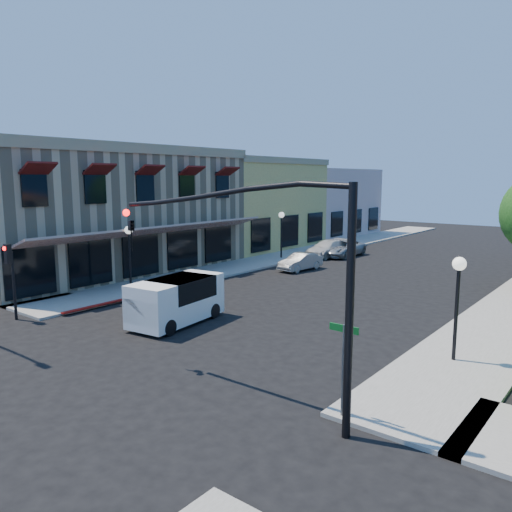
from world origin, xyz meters
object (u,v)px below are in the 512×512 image
Objects in this scene: lamppost_left_far at (281,223)px; parked_car_a at (176,292)px; white_van at (176,298)px; lamppost_left_near at (129,241)px; parked_car_b at (300,262)px; street_name_sign at (343,356)px; lamppost_right_near at (458,282)px; secondary_signal at (10,267)px; signal_mast_arm at (274,258)px; parked_car_c at (328,249)px; parked_car_d at (342,248)px.

lamppost_left_far reaches higher than parked_car_a.
white_van reaches higher than parked_car_a.
parked_car_b is at bearing 71.41° from lamppost_left_near.
lamppost_right_near is (1.00, 5.80, 1.04)m from street_name_sign.
parked_car_a is 0.94× the size of parked_car_b.
secondary_signal is 15.53m from street_name_sign.
signal_mast_arm is at bearing -52.60° from parked_car_b.
parked_car_a is at bearing -179.54° from lamppost_right_near.
white_van is at bearing -68.92° from lamppost_left_far.
lamppost_right_near is (16.50, 6.59, 0.42)m from secondary_signal.
parked_car_c is (2.30, 17.00, -2.08)m from lamppost_left_near.
parked_car_d is (3.01, 4.00, -2.10)m from lamppost_left_far.
secondary_signal is 0.93× the size of lamppost_left_near.
lamppost_left_near is 14.00m from lamppost_left_far.
parked_car_c is 1.23m from parked_car_d.
white_van reaches higher than parked_car_d.
lamppost_left_near is at bearing 180.00° from lamppost_right_near.
lamppost_left_near is 1.00× the size of lamppost_right_near.
lamppost_left_near is at bearing 157.96° from white_van.
parked_car_d is (-0.69, 18.11, 0.09)m from parked_car_a.
parked_car_d is at bearing 101.67° from parked_car_b.
parked_car_c is (2.30, 3.00, -2.08)m from lamppost_left_far.
signal_mast_arm is at bearing -55.00° from lamppost_left_far.
parked_car_a is at bearing -79.33° from parked_car_c.
lamppost_left_far is at bearing -126.83° from parked_car_d.
street_name_sign is (15.50, 0.79, -0.62)m from secondary_signal.
secondary_signal reaches higher than white_van.
street_name_sign reaches higher than parked_car_b.
parked_car_a is (3.70, -0.11, -2.19)m from lamppost_left_near.
parked_car_b is at bearing 93.22° from parked_car_a.
secondary_signal is at bearing -113.04° from parked_car_a.
secondary_signal is 23.72m from parked_car_c.
parked_car_d is (0.71, 1.00, -0.01)m from parked_car_c.
signal_mast_arm is 27.22m from parked_car_d.
signal_mast_arm is 7.15m from lamppost_right_near.
lamppost_left_near is at bearing -99.35° from parked_car_d.
parked_car_a is 0.72× the size of parked_car_c.
parked_car_c is (-12.06, 23.50, -3.44)m from signal_mast_arm.
lamppost_left_near reaches higher than parked_car_a.
white_van is (-9.61, 3.21, -0.59)m from street_name_sign.
parked_car_b is (-2.69, 13.59, -0.54)m from white_van.
secondary_signal is (-13.86, -0.09, -1.77)m from signal_mast_arm.
parked_car_a is at bearing 63.74° from secondary_signal.
signal_mast_arm is 12.92m from parked_car_a.
street_name_sign is 26.62m from parked_car_c.
parked_car_c is at bearing 117.16° from signal_mast_arm.
lamppost_right_near is at bearing 3.69° from parked_car_a.
signal_mast_arm reaches higher than street_name_sign.
lamppost_right_near is 22.57m from parked_car_c.
lamppost_left_near is at bearing -90.00° from lamppost_left_far.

